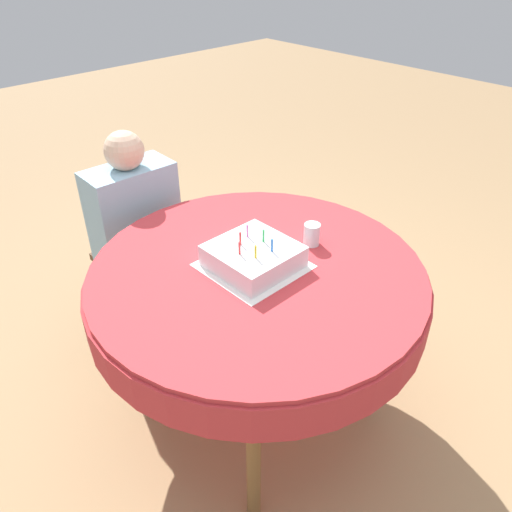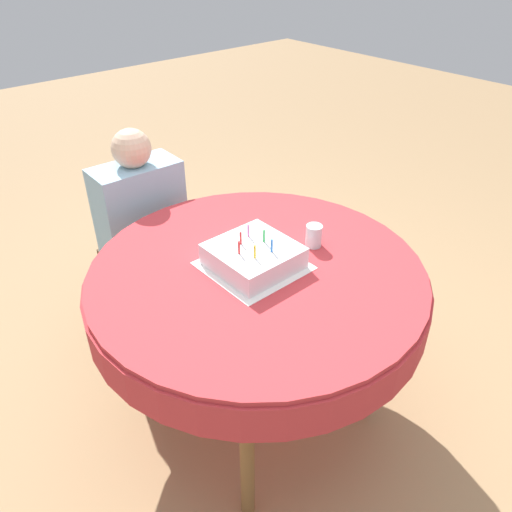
% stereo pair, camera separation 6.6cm
% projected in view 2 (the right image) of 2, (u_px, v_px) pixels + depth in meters
% --- Properties ---
extents(ground_plane, '(12.00, 12.00, 0.00)m').
position_uv_depth(ground_plane, '(257.00, 406.00, 2.24)').
color(ground_plane, '#A37F56').
extents(dining_table, '(1.25, 1.25, 0.76)m').
position_uv_depth(dining_table, '(257.00, 287.00, 1.86)').
color(dining_table, '#BC3338').
rests_on(dining_table, ground_plane).
extents(chair, '(0.38, 0.38, 0.83)m').
position_uv_depth(chair, '(140.00, 243.00, 2.53)').
color(chair, '#4C331E').
rests_on(chair, ground_plane).
extents(person, '(0.41, 0.31, 1.07)m').
position_uv_depth(person, '(143.00, 218.00, 2.37)').
color(person, '#DBB293').
rests_on(person, ground_plane).
extents(napkin, '(0.33, 0.33, 0.00)m').
position_uv_depth(napkin, '(254.00, 265.00, 1.82)').
color(napkin, white).
rests_on(napkin, dining_table).
extents(birthday_cake, '(0.28, 0.28, 0.13)m').
position_uv_depth(birthday_cake, '(254.00, 256.00, 1.80)').
color(birthday_cake, white).
rests_on(birthday_cake, dining_table).
extents(drinking_glass, '(0.06, 0.06, 0.09)m').
position_uv_depth(drinking_glass, '(314.00, 236.00, 1.92)').
color(drinking_glass, silver).
rests_on(drinking_glass, dining_table).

